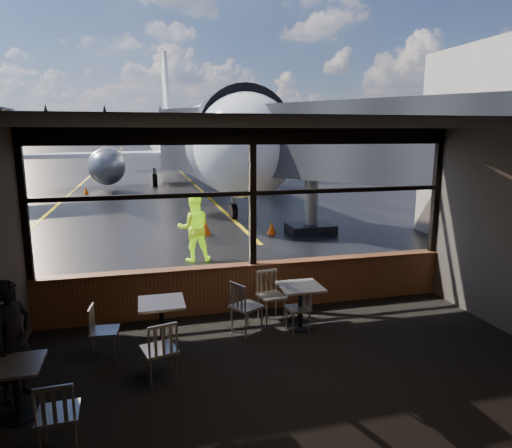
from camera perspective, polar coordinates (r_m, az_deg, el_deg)
name	(u,v)px	position (r m, az deg, el deg)	size (l,w,h in m)	color
ground_plane	(147,146)	(128.32, -13.49, 9.44)	(520.00, 520.00, 0.00)	black
carpet_floor	(306,389)	(6.58, 6.24, -19.85)	(8.00, 6.00, 0.01)	black
ceiling	(312,125)	(5.64, 7.01, 12.17)	(8.00, 6.00, 0.04)	#38332D
wall_back	(473,392)	(3.46, 25.46, -18.47)	(8.00, 0.04, 3.50)	#453D37
window_sill	(253,287)	(9.00, -0.41, -7.88)	(8.00, 0.28, 0.90)	#5B311B
window_header	(253,136)	(8.51, -0.44, 10.91)	(8.00, 0.18, 0.30)	black
mullion_left	(24,207)	(8.57, -27.05, 1.96)	(0.12, 0.12, 2.60)	black
mullion_centre	(253,198)	(8.59, -0.43, 3.22)	(0.12, 0.12, 2.60)	black
mullion_right	(436,192)	(10.27, 21.56, 3.75)	(0.12, 0.12, 2.60)	black
window_transom	(253,193)	(8.58, -0.43, 3.88)	(8.00, 0.10, 0.08)	black
airliner	(189,101)	(30.02, -8.37, 15.00)	(29.58, 35.49, 10.85)	white
jet_bridge	(321,162)	(14.89, 8.08, 7.70)	(9.40, 11.48, 5.01)	#29292B
cafe_table_near	(300,307)	(8.21, 5.54, -10.29)	(0.72, 0.72, 0.79)	gray
cafe_table_mid	(162,325)	(7.62, -11.63, -12.24)	(0.71, 0.71, 0.78)	#9F9A92
cafe_table_left	(16,391)	(6.51, -27.76, -18.02)	(0.64, 0.64, 0.71)	#9B968F
chair_near_e	(298,309)	(8.12, 5.26, -10.50)	(0.43, 0.43, 0.79)	#BBB7A9
chair_near_w	(247,307)	(7.95, -1.17, -10.33)	(0.52, 0.52, 0.95)	#B0AB9F
chair_near_n	(271,297)	(8.46, 1.95, -9.06)	(0.51, 0.51, 0.93)	#AAA69A
chair_mid_s	(159,350)	(6.66, -11.99, -15.17)	(0.51, 0.51, 0.93)	#B0AB9E
chair_mid_w	(105,332)	(7.54, -18.37, -12.64)	(0.46, 0.46, 0.84)	#B1ADA0
chair_left_s	(58,414)	(5.69, -23.49, -20.99)	(0.49, 0.49, 0.90)	beige
passenger	(13,341)	(6.74, -28.06, -12.75)	(0.59, 0.39, 1.62)	black
ground_crew	(194,228)	(12.38, -7.77, -0.50)	(0.88, 0.68, 1.80)	#BFF219
cone_nose	(205,227)	(15.55, -6.37, -0.38)	(0.41, 0.41, 0.57)	#FF6308
cone_wing	(86,191)	(27.65, -20.51, 3.93)	(0.31, 0.31, 0.43)	orange
hangar_mid	(143,129)	(193.28, -13.90, 11.41)	(38.00, 15.00, 10.00)	silver
hangar_right	(290,127)	(196.33, 4.29, 11.99)	(50.00, 20.00, 12.00)	silver
fuel_tank_a	(63,134)	(192.31, -22.97, 10.27)	(8.00, 8.00, 6.00)	silver
fuel_tank_b	(91,134)	(191.11, -19.96, 10.48)	(8.00, 8.00, 6.00)	silver
fuel_tank_c	(118,134)	(190.43, -16.92, 10.66)	(8.00, 8.00, 6.00)	silver
treeline	(143,128)	(218.29, -13.98, 11.62)	(360.00, 3.00, 12.00)	black
cone_extra	(272,228)	(15.69, 1.95, -0.47)	(0.31, 0.31, 0.43)	#DC5306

